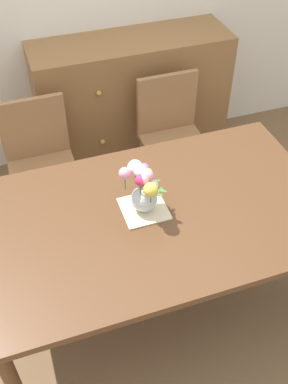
{
  "coord_description": "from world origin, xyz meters",
  "views": [
    {
      "loc": [
        -0.55,
        -1.46,
        2.37
      ],
      "look_at": [
        -0.03,
        0.04,
        0.85
      ],
      "focal_mm": 42.44,
      "sensor_mm": 36.0,
      "label": 1
    }
  ],
  "objects_px": {
    "chair_left": "(41,159)",
    "flower_vase": "(143,187)",
    "dresser": "(132,103)",
    "dining_table": "(153,223)",
    "chair_right": "(172,132)"
  },
  "relations": [
    {
      "from": "chair_right",
      "to": "dining_table",
      "type": "bearing_deg",
      "value": 62.64
    },
    {
      "from": "chair_right",
      "to": "flower_vase",
      "type": "distance_m",
      "value": 1.02
    },
    {
      "from": "chair_left",
      "to": "chair_right",
      "type": "relative_size",
      "value": 1.0
    },
    {
      "from": "chair_left",
      "to": "dining_table",
      "type": "bearing_deg",
      "value": 117.36
    },
    {
      "from": "flower_vase",
      "to": "dresser",
      "type": "bearing_deg",
      "value": 74.8
    },
    {
      "from": "chair_left",
      "to": "flower_vase",
      "type": "bearing_deg",
      "value": 116.72
    },
    {
      "from": "dining_table",
      "to": "chair_left",
      "type": "distance_m",
      "value": 0.99
    },
    {
      "from": "chair_left",
      "to": "dresser",
      "type": "bearing_deg",
      "value": -148.89
    },
    {
      "from": "dining_table",
      "to": "chair_right",
      "type": "bearing_deg",
      "value": 62.64
    },
    {
      "from": "chair_right",
      "to": "dresser",
      "type": "xyz_separation_m",
      "value": [
        -0.14,
        0.46,
        -0.02
      ]
    },
    {
      "from": "chair_left",
      "to": "dresser",
      "type": "distance_m",
      "value": 0.89
    },
    {
      "from": "chair_left",
      "to": "flower_vase",
      "type": "height_order",
      "value": "flower_vase"
    },
    {
      "from": "dining_table",
      "to": "dresser",
      "type": "height_order",
      "value": "dresser"
    },
    {
      "from": "flower_vase",
      "to": "dining_table",
      "type": "bearing_deg",
      "value": -52.81
    },
    {
      "from": "dining_table",
      "to": "chair_right",
      "type": "distance_m",
      "value": 0.99
    }
  ]
}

